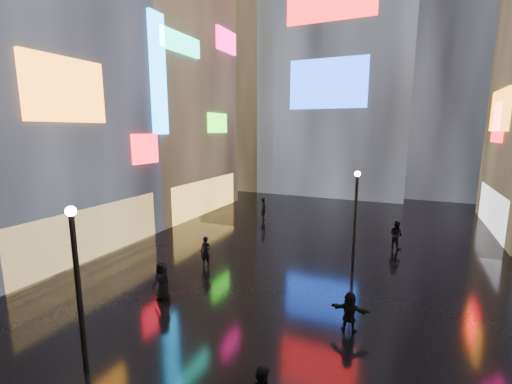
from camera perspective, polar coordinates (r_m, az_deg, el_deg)
The scene contains 14 objects.
ground at distance 21.42m, azimuth 8.86°, elevation -9.72°, with size 140.00×140.00×0.00m, color black.
building_left_mid at distance 25.47m, azimuth -34.93°, elevation 19.13°, with size 10.28×12.70×24.00m.
building_left_far at distance 33.29m, azimuth -16.18°, elevation 16.26°, with size 10.28×12.00×22.00m.
tower_main at distance 46.29m, azimuth 14.43°, elevation 27.22°, with size 16.00×14.20×42.00m.
tower_flank_right at distance 46.68m, azimuth 30.38°, elevation 20.95°, with size 12.00×12.00×34.00m, color black.
tower_flank_left at distance 46.03m, azimuth -0.77°, elevation 17.40°, with size 10.00×10.00×26.00m, color black.
lamp_near at distance 11.48m, azimuth -27.57°, elevation -13.14°, with size 0.30×0.30×5.20m.
lamp_far at distance 18.83m, azimuth 16.24°, elevation -3.45°, with size 0.30×0.30×5.20m.
pedestrian_4 at distance 15.84m, azimuth -15.35°, elevation -14.06°, with size 0.83×0.54×1.70m, color black.
pedestrian_5 at distance 13.62m, azimuth 15.32°, elevation -18.71°, with size 1.41×0.45×1.52m, color black.
pedestrian_6 at distance 18.91m, azimuth -8.39°, elevation -9.82°, with size 0.60×0.39×1.64m, color black.
pedestrian_7 at distance 23.16m, azimuth 22.30°, elevation -6.60°, with size 0.84×0.65×1.73m, color black.
umbrella_2 at distance 15.37m, azimuth -15.57°, elevation -9.77°, with size 0.90×0.92×0.82m, color black.
pedestrian_8 at distance 28.08m, azimuth 1.28°, elevation -2.80°, with size 0.68×0.45×1.86m, color black.
Camera 1 is at (5.11, 0.51, 7.28)m, focal length 24.00 mm.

